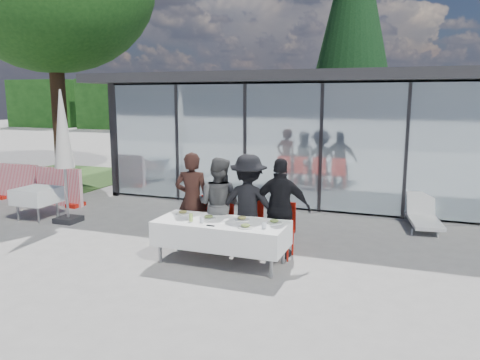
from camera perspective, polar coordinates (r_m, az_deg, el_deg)
name	(u,v)px	position (r m, az deg, el deg)	size (l,w,h in m)	color
ground	(216,261)	(8.31, -2.95, -9.85)	(90.00, 90.00, 0.00)	gray
pavilion	(378,119)	(15.38, 16.43, 7.14)	(14.80, 8.80, 3.44)	gray
treeline	(342,106)	(35.54, 12.36, 8.86)	(62.50, 2.00, 4.40)	#143812
dining_table	(221,233)	(8.04, -2.29, -6.50)	(2.26, 0.96, 0.75)	white
diner_a	(192,200)	(8.87, -5.83, -2.45)	(0.67, 0.67, 1.83)	#311B15
diner_chair_a	(195,218)	(9.04, -5.53, -4.66)	(0.44, 0.44, 0.97)	#AC160B
diner_b	(219,204)	(8.66, -2.62, -2.98)	(0.85, 0.85, 1.75)	#545454
diner_chair_b	(221,221)	(8.82, -2.36, -4.99)	(0.44, 0.44, 0.97)	#AC160B
diner_c	(248,205)	(8.44, 1.04, -3.04)	(1.18, 1.18, 1.83)	black
diner_chair_c	(250,224)	(8.62, 1.24, -5.35)	(0.44, 0.44, 0.97)	#AC160B
diner_d	(281,209)	(8.27, 5.00, -3.50)	(1.05, 1.05, 1.79)	black
diner_chair_d	(282,227)	(8.45, 5.14, -5.71)	(0.44, 0.44, 0.97)	#AC160B
plate_a	(183,213)	(8.52, -6.98, -3.96)	(0.26, 0.26, 0.07)	white
plate_b	(209,217)	(8.15, -3.84, -4.55)	(0.26, 0.26, 0.07)	white
plate_c	(242,218)	(8.05, 0.24, -4.71)	(0.26, 0.26, 0.07)	white
plate_d	(274,222)	(7.87, 4.20, -5.08)	(0.26, 0.26, 0.07)	white
plate_extra	(246,226)	(7.58, 0.68, -5.65)	(0.26, 0.26, 0.07)	white
juice_bottle	(191,217)	(7.99, -5.99, -4.57)	(0.06, 0.06, 0.14)	#A1C853
drinking_glasses	(232,222)	(7.71, -0.96, -5.19)	(1.16, 0.11, 0.10)	silver
folded_eyeglasses	(211,226)	(7.70, -3.61, -5.57)	(0.14, 0.03, 0.01)	black
spare_table_left	(37,196)	(11.91, -23.53, -1.78)	(0.86, 0.86, 0.74)	white
market_umbrella	(63,137)	(11.15, -20.77, 4.89)	(0.50, 0.50, 3.00)	black
lounger	(424,216)	(11.03, 21.47, -4.12)	(0.82, 1.41, 0.72)	silver
conifer_tree	(353,18)	(20.57, 13.65, 18.65)	(4.00, 4.00, 10.50)	#382316
grass_patch	(64,177)	(17.78, -20.68, 0.32)	(5.00, 5.00, 0.02)	#385926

